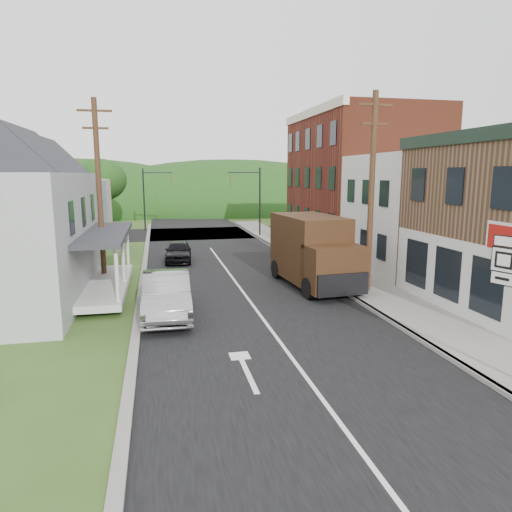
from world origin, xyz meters
TOP-DOWN VIEW (x-y plane):
  - ground at (0.00, 0.00)m, footprint 120.00×120.00m
  - road at (0.00, 10.00)m, footprint 9.00×90.00m
  - cross_road at (0.00, 27.00)m, footprint 60.00×9.00m
  - sidewalk_right at (5.90, 8.00)m, footprint 2.80×55.00m
  - curb_right at (4.55, 8.00)m, footprint 0.20×55.00m
  - curb_left at (-4.65, 8.00)m, footprint 0.30×55.00m
  - storefront_white at (11.30, 7.50)m, footprint 8.00×7.00m
  - storefront_red at (11.30, 17.00)m, footprint 8.00×12.00m
  - house_blue at (-11.00, 17.00)m, footprint 7.14×8.16m
  - house_cream at (-11.50, 26.00)m, footprint 7.14×8.16m
  - utility_pole_right at (5.60, 3.50)m, footprint 1.60×0.26m
  - utility_pole_left at (-6.50, 8.00)m, footprint 1.60×0.26m
  - traffic_signal_right at (4.30, 23.50)m, footprint 2.87×0.20m
  - traffic_signal_left at (-4.30, 30.50)m, footprint 2.87×0.20m
  - tree_left_d at (-9.00, 32.00)m, footprint 4.80×4.80m
  - forested_ridge at (0.00, 55.00)m, footprint 90.00×30.00m
  - silver_sedan at (-3.55, 1.94)m, footprint 1.85×5.11m
  - dark_sedan at (-2.57, 13.18)m, footprint 1.86×4.02m
  - delivery_van at (3.59, 5.32)m, footprint 2.96×6.32m
  - warning_sign at (4.78, 2.59)m, footprint 0.16×0.62m

SIDE VIEW (x-z plane):
  - ground at x=0.00m, z-range 0.00..0.00m
  - road at x=0.00m, z-range -0.01..0.01m
  - cross_road at x=0.00m, z-range -0.01..0.01m
  - forested_ridge at x=0.00m, z-range -8.00..8.00m
  - curb_left at x=-4.65m, z-range 0.00..0.12m
  - sidewalk_right at x=5.90m, z-range 0.00..0.15m
  - curb_right at x=4.55m, z-range 0.00..0.15m
  - dark_sedan at x=-2.57m, z-range 0.00..1.33m
  - silver_sedan at x=-3.55m, z-range 0.00..1.68m
  - warning_sign at x=4.78m, z-range 0.47..2.74m
  - delivery_van at x=3.59m, z-range 0.02..3.46m
  - storefront_white at x=11.30m, z-range 0.00..6.50m
  - house_blue at x=-11.00m, z-range 0.05..7.33m
  - house_cream at x=-11.50m, z-range 0.05..7.33m
  - traffic_signal_right at x=4.30m, z-range 0.76..6.76m
  - traffic_signal_left at x=-4.30m, z-range 0.76..6.76m
  - utility_pole_right at x=5.60m, z-range 0.16..9.16m
  - utility_pole_left at x=-6.50m, z-range 0.16..9.16m
  - tree_left_d at x=-9.00m, z-range 1.41..8.35m
  - storefront_red at x=11.30m, z-range 0.00..10.00m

